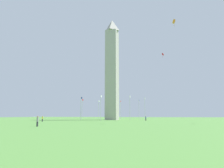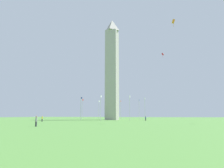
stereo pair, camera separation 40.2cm
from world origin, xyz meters
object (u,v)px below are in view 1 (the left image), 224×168
(obelisk_monument, at_px, (112,68))
(kite_orange_box, at_px, (174,21))
(flagpole_ne, at_px, (99,109))
(person_yellow_shirt, at_px, (42,119))
(person_blue_shirt, at_px, (146,118))
(flagpole_s, at_px, (101,107))
(flagpole_n, at_px, (120,109))
(flagpole_e, at_px, (82,108))
(flagpole_nw, at_px, (139,108))
(flagpole_sw, at_px, (130,107))
(flagpole_w, at_px, (145,108))
(flagpole_se, at_px, (81,107))
(kite_red_box, at_px, (163,54))
(person_gray_shirt, at_px, (37,121))

(obelisk_monument, height_order, kite_orange_box, obelisk_monument)
(flagpole_ne, bearing_deg, person_yellow_shirt, 175.68)
(person_blue_shirt, xyz_separation_m, person_yellow_shirt, (-19.44, 27.33, 0.06))
(flagpole_s, bearing_deg, flagpole_n, -0.00)
(flagpole_e, height_order, flagpole_nw, same)
(flagpole_n, height_order, flagpole_sw, same)
(flagpole_w, bearing_deg, flagpole_se, 112.50)
(flagpole_ne, relative_size, kite_red_box, 4.99)
(flagpole_se, xyz_separation_m, flagpole_nw, (18.96, -18.96, 0.00))
(flagpole_n, relative_size, flagpole_s, 1.00)
(flagpole_n, xyz_separation_m, flagpole_nw, (-3.93, -9.48, 0.00))
(flagpole_sw, xyz_separation_m, kite_red_box, (4.96, -11.71, 19.49))
(flagpole_w, relative_size, kite_orange_box, 4.46)
(flagpole_n, height_order, flagpole_ne, same)
(flagpole_s, distance_m, flagpole_w, 18.96)
(obelisk_monument, height_order, person_yellow_shirt, obelisk_monument)
(flagpole_s, distance_m, person_blue_shirt, 16.03)
(flagpole_nw, xyz_separation_m, kite_red_box, (-14.01, -11.71, 19.49))
(flagpole_n, height_order, person_blue_shirt, flagpole_n)
(obelisk_monument, distance_m, flagpole_sw, 21.33)
(flagpole_s, xyz_separation_m, person_blue_shirt, (4.11, -14.96, -4.05))
(flagpole_ne, relative_size, person_yellow_shirt, 5.14)
(flagpole_e, bearing_deg, flagpole_nw, -67.50)
(flagpole_sw, bearing_deg, flagpole_w, -22.50)
(flagpole_e, relative_size, flagpole_w, 1.00)
(flagpole_n, relative_size, flagpole_se, 1.00)
(flagpole_ne, bearing_deg, flagpole_n, -67.50)
(kite_red_box, bearing_deg, person_yellow_shirt, 125.81)
(person_blue_shirt, height_order, kite_orange_box, kite_orange_box)
(person_blue_shirt, relative_size, person_yellow_shirt, 0.93)
(flagpole_e, relative_size, flagpole_se, 1.00)
(flagpole_ne, height_order, person_gray_shirt, flagpole_ne)
(obelisk_monument, relative_size, person_yellow_shirt, 24.83)
(obelisk_monument, distance_m, person_blue_shirt, 27.13)
(obelisk_monument, relative_size, kite_orange_box, 21.54)
(flagpole_w, height_order, kite_orange_box, kite_orange_box)
(flagpole_s, bearing_deg, person_yellow_shirt, 141.10)
(person_gray_shirt, relative_size, person_yellow_shirt, 1.01)
(obelisk_monument, height_order, flagpole_sw, obelisk_monument)
(flagpole_nw, bearing_deg, person_yellow_shirt, 150.24)
(obelisk_monument, height_order, flagpole_n, obelisk_monument)
(person_yellow_shirt, bearing_deg, flagpole_n, -11.21)
(flagpole_s, relative_size, flagpole_sw, 1.00)
(flagpole_e, distance_m, person_yellow_shirt, 29.03)
(kite_orange_box, bearing_deg, flagpole_e, 53.05)
(flagpole_se, bearing_deg, kite_red_box, -80.82)
(flagpole_n, bearing_deg, flagpole_ne, 112.50)
(flagpole_e, height_order, person_blue_shirt, flagpole_e)
(obelisk_monument, height_order, flagpole_e, obelisk_monument)
(flagpole_n, bearing_deg, person_gray_shirt, -177.57)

